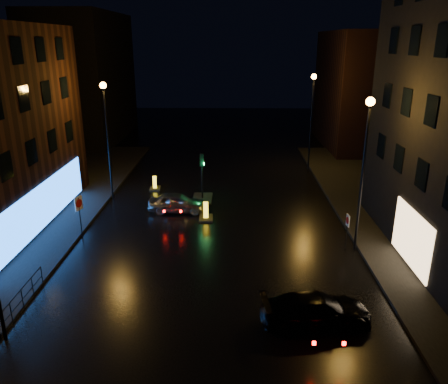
{
  "coord_description": "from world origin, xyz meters",
  "views": [
    {
      "loc": [
        0.99,
        -16.0,
        10.99
      ],
      "look_at": [
        0.51,
        7.61,
        2.8
      ],
      "focal_mm": 35.0,
      "sensor_mm": 36.0,
      "label": 1
    }
  ],
  "objects": [
    {
      "name": "traffic_signal",
      "position": [
        -1.2,
        14.0,
        0.5
      ],
      "size": [
        1.4,
        2.4,
        3.45
      ],
      "color": "black",
      "rests_on": "ground"
    },
    {
      "name": "street_lamp_lfar",
      "position": [
        -7.8,
        14.0,
        5.56
      ],
      "size": [
        0.44,
        0.44,
        8.37
      ],
      "color": "black",
      "rests_on": "ground"
    },
    {
      "name": "silver_hatchback",
      "position": [
        -2.75,
        11.54,
        0.66
      ],
      "size": [
        3.86,
        1.58,
        1.31
      ],
      "primitive_type": "imported",
      "rotation": [
        0.0,
        0.0,
        1.56
      ],
      "color": "#969A9D",
      "rests_on": "ground"
    },
    {
      "name": "road_sign_right",
      "position": [
        7.32,
        6.16,
        1.53
      ],
      "size": [
        0.09,
        0.49,
        2.04
      ],
      "rotation": [
        0.0,
        0.0,
        3.2
      ],
      "color": "black",
      "rests_on": "ground"
    },
    {
      "name": "dark_sedan",
      "position": [
        4.43,
        -0.78,
        0.66
      ],
      "size": [
        4.72,
        2.39,
        1.31
      ],
      "primitive_type": "imported",
      "rotation": [
        0.0,
        0.0,
        1.7
      ],
      "color": "black",
      "rests_on": "ground"
    },
    {
      "name": "bollard_near",
      "position": [
        -0.73,
        10.28,
        0.26
      ],
      "size": [
        0.96,
        1.38,
        1.17
      ],
      "rotation": [
        0.0,
        0.0,
        0.05
      ],
      "color": "black",
      "rests_on": "ground"
    },
    {
      "name": "road_sign_left",
      "position": [
        -7.9,
        7.41,
        1.9
      ],
      "size": [
        0.28,
        0.59,
        2.54
      ],
      "rotation": [
        0.0,
        0.0,
        -0.37
      ],
      "color": "black",
      "rests_on": "ground"
    },
    {
      "name": "ground",
      "position": [
        0.0,
        0.0,
        0.0
      ],
      "size": [
        120.0,
        120.0,
        0.0
      ],
      "primitive_type": "plane",
      "color": "black",
      "rests_on": "ground"
    },
    {
      "name": "street_lamp_rfar",
      "position": [
        7.8,
        22.0,
        5.56
      ],
      "size": [
        0.44,
        0.44,
        8.37
      ],
      "color": "black",
      "rests_on": "ground"
    },
    {
      "name": "street_lamp_rnear",
      "position": [
        7.8,
        6.0,
        5.56
      ],
      "size": [
        0.44,
        0.44,
        8.37
      ],
      "color": "black",
      "rests_on": "ground"
    },
    {
      "name": "bollard_far",
      "position": [
        -5.08,
        16.28,
        0.23
      ],
      "size": [
        0.89,
        1.26,
        1.05
      ],
      "rotation": [
        0.0,
        0.0,
        0.07
      ],
      "color": "black",
      "rests_on": "ground"
    },
    {
      "name": "building_far_right",
      "position": [
        15.0,
        32.0,
        6.0
      ],
      "size": [
        8.0,
        14.0,
        12.0
      ],
      "primitive_type": "cube",
      "color": "black",
      "rests_on": "ground"
    },
    {
      "name": "guard_railing",
      "position": [
        -8.0,
        -1.0,
        0.74
      ],
      "size": [
        0.05,
        6.04,
        1.0
      ],
      "color": "black",
      "rests_on": "ground"
    },
    {
      "name": "building_far_left",
      "position": [
        -16.0,
        35.0,
        7.0
      ],
      "size": [
        8.0,
        16.0,
        14.0
      ],
      "primitive_type": "cube",
      "color": "black",
      "rests_on": "ground"
    }
  ]
}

